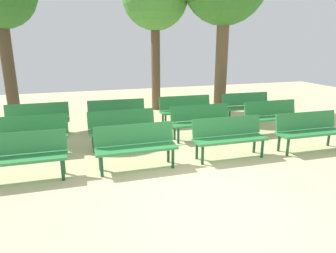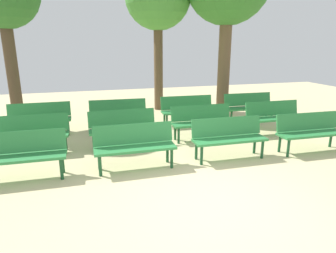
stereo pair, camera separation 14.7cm
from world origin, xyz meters
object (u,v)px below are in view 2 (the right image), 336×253
at_px(bench_r1_c1, 123,126).
at_px(bench_r1_c3, 274,115).
at_px(bench_r0_c0, 20,153).
at_px(bench_r2_c3, 249,105).
at_px(bench_r2_c0, 40,117).
at_px(bench_r2_c1, 118,113).
at_px(bench_r2_c2, 188,109).
at_px(bench_r1_c2, 202,120).
at_px(bench_r0_c3, 310,130).
at_px(bench_r0_c1, 135,144).
at_px(bench_r1_c0, 31,132).
at_px(bench_r0_c2, 229,136).

xyz_separation_m(bench_r1_c1, bench_r1_c3, (4.15, -0.05, 0.00)).
height_order(bench_r0_c0, bench_r2_c3, same).
bearing_deg(bench_r2_c0, bench_r1_c3, -13.95).
relative_size(bench_r2_c1, bench_r2_c3, 1.00).
bearing_deg(bench_r1_c3, bench_r2_c2, 144.49).
relative_size(bench_r2_c2, bench_r2_c3, 1.00).
relative_size(bench_r0_c0, bench_r1_c2, 1.00).
height_order(bench_r0_c0, bench_r1_c1, same).
relative_size(bench_r0_c0, bench_r1_c1, 1.00).
bearing_deg(bench_r2_c3, bench_r0_c3, -90.03).
bearing_deg(bench_r0_c1, bench_r1_c3, 18.06).
distance_m(bench_r0_c3, bench_r2_c3, 2.85).
xyz_separation_m(bench_r1_c1, bench_r1_c2, (2.05, 0.01, 0.00)).
distance_m(bench_r1_c3, bench_r2_c0, 6.36).
xyz_separation_m(bench_r2_c2, bench_r2_c3, (2.05, -0.07, 0.00)).
bearing_deg(bench_r1_c1, bench_r0_c3, -20.44).
bearing_deg(bench_r0_c3, bench_r2_c1, 145.83).
height_order(bench_r2_c0, bench_r2_c3, same).
distance_m(bench_r0_c3, bench_r2_c2, 3.50).
distance_m(bench_r1_c0, bench_r2_c1, 2.49).
height_order(bench_r1_c0, bench_r2_c1, same).
bearing_deg(bench_r1_c2, bench_r2_c2, 87.42).
distance_m(bench_r2_c1, bench_r2_c3, 4.14).
height_order(bench_r0_c1, bench_r2_c3, same).
xyz_separation_m(bench_r0_c3, bench_r1_c1, (-4.09, 1.51, 0.00)).
bearing_deg(bench_r0_c2, bench_r1_c2, 92.86).
distance_m(bench_r0_c2, bench_r1_c0, 4.37).
bearing_deg(bench_r0_c3, bench_r1_c3, 89.29).
xyz_separation_m(bench_r2_c0, bench_r2_c2, (4.17, -0.08, 0.00)).
bearing_deg(bench_r2_c0, bench_r0_c1, -53.92).
distance_m(bench_r1_c0, bench_r1_c2, 4.09).
bearing_deg(bench_r0_c2, bench_r1_c1, 147.70).
bearing_deg(bench_r2_c3, bench_r1_c0, -166.14).
distance_m(bench_r0_c1, bench_r2_c0, 3.52).
xyz_separation_m(bench_r1_c0, bench_r1_c2, (4.09, -0.05, 0.00)).
bearing_deg(bench_r2_c1, bench_r0_c2, -51.11).
bearing_deg(bench_r2_c1, bench_r1_c0, -144.76).
height_order(bench_r0_c3, bench_r2_c0, same).
relative_size(bench_r1_c1, bench_r1_c3, 1.00).
distance_m(bench_r0_c2, bench_r2_c0, 5.02).
height_order(bench_r0_c2, bench_r1_c0, same).
distance_m(bench_r0_c3, bench_r2_c1, 4.96).
distance_m(bench_r1_c1, bench_r2_c0, 2.51).
relative_size(bench_r0_c0, bench_r2_c2, 0.99).
relative_size(bench_r1_c2, bench_r2_c0, 1.01).
bearing_deg(bench_r0_c1, bench_r1_c1, 92.37).
xyz_separation_m(bench_r1_c3, bench_r2_c1, (-4.08, 1.45, 0.00)).
xyz_separation_m(bench_r0_c0, bench_r2_c2, (4.19, 2.69, 0.00)).
bearing_deg(bench_r2_c1, bench_r1_c1, -89.81).
relative_size(bench_r1_c0, bench_r1_c3, 1.01).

